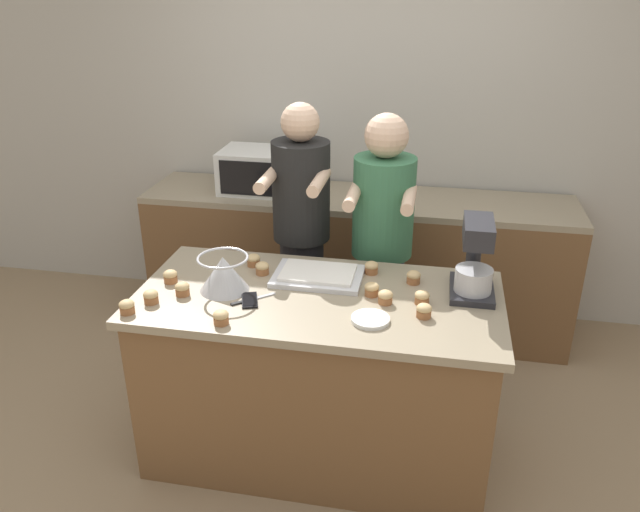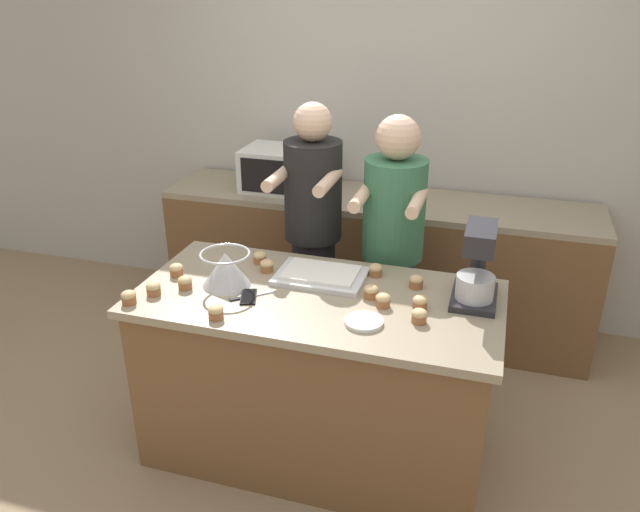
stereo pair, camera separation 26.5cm
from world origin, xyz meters
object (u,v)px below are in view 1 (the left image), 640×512
(cupcake_2, at_px, (253,260))
(cupcake_6, at_px, (170,276))
(cupcake_7, at_px, (151,297))
(baking_tray, at_px, (318,275))
(cupcake_3, at_px, (127,307))
(mixing_bowl, at_px, (224,272))
(cupcake_10, at_px, (422,297))
(cupcake_0, at_px, (385,297))
(cupcake_12, at_px, (221,317))
(microwave_oven, at_px, (263,171))
(cupcake_8, at_px, (182,289))
(knife, at_px, (250,300))
(small_plate, at_px, (370,319))
(cupcake_9, at_px, (262,268))
(cupcake_1, at_px, (414,277))
(cupcake_11, at_px, (372,289))
(person_left, at_px, (302,242))
(cell_phone, at_px, (250,300))
(person_right, at_px, (381,252))
(cupcake_5, at_px, (424,311))
(cupcake_4, at_px, (371,267))
(stand_mixer, at_px, (475,262))

(cupcake_2, relative_size, cupcake_6, 1.00)
(cupcake_2, distance_m, cupcake_7, 0.58)
(baking_tray, relative_size, cupcake_7, 6.37)
(cupcake_3, bearing_deg, cupcake_2, 54.85)
(mixing_bowl, distance_m, cupcake_10, 0.92)
(cupcake_0, xyz_separation_m, cupcake_2, (-0.70, 0.27, 0.00))
(cupcake_12, bearing_deg, microwave_oven, 99.40)
(cupcake_8, bearing_deg, microwave_oven, 90.49)
(cupcake_6, bearing_deg, cupcake_8, -46.47)
(mixing_bowl, height_order, cupcake_7, mixing_bowl)
(baking_tray, bearing_deg, cupcake_10, -17.51)
(knife, bearing_deg, cupcake_7, -166.19)
(cupcake_12, bearing_deg, cupcake_6, 138.39)
(mixing_bowl, height_order, cupcake_0, mixing_bowl)
(baking_tray, height_order, cupcake_12, cupcake_12)
(baking_tray, height_order, cupcake_2, cupcake_2)
(cupcake_12, bearing_deg, cupcake_0, 25.29)
(small_plate, height_order, cupcake_12, cupcake_12)
(cupcake_9, bearing_deg, cupcake_8, -136.56)
(cupcake_1, bearing_deg, cupcake_7, -159.74)
(cupcake_0, height_order, cupcake_3, same)
(cupcake_11, bearing_deg, cupcake_6, -176.94)
(cupcake_9, bearing_deg, person_left, 78.77)
(cell_phone, bearing_deg, cupcake_9, 94.04)
(small_plate, relative_size, cupcake_2, 2.47)
(baking_tray, xyz_separation_m, cupcake_3, (-0.75, -0.49, 0.01))
(person_right, height_order, cupcake_8, person_right)
(mixing_bowl, bearing_deg, cupcake_5, -4.97)
(person_right, height_order, cell_phone, person_right)
(knife, bearing_deg, cell_phone, -98.94)
(mixing_bowl, height_order, knife, mixing_bowl)
(cupcake_0, height_order, cupcake_1, same)
(cupcake_2, xyz_separation_m, cupcake_6, (-0.34, -0.26, 0.00))
(cupcake_4, relative_size, cupcake_8, 1.00)
(microwave_oven, bearing_deg, baking_tray, -62.76)
(person_left, relative_size, cupcake_9, 24.48)
(cupcake_1, distance_m, cupcake_4, 0.22)
(stand_mixer, distance_m, cupcake_3, 1.57)
(mixing_bowl, relative_size, cupcake_7, 3.54)
(stand_mixer, xyz_separation_m, cupcake_3, (-1.48, -0.48, -0.13))
(cell_phone, xyz_separation_m, cupcake_9, (-0.02, 0.29, 0.03))
(person_right, height_order, stand_mixer, person_right)
(cupcake_10, bearing_deg, cupcake_1, 103.76)
(cupcake_3, height_order, cupcake_6, same)
(cupcake_3, height_order, cupcake_8, same)
(mixing_bowl, height_order, cupcake_3, mixing_bowl)
(mixing_bowl, distance_m, cupcake_6, 0.29)
(mixing_bowl, xyz_separation_m, cupcake_10, (0.92, 0.04, -0.06))
(cupcake_11, bearing_deg, cupcake_1, 41.69)
(baking_tray, distance_m, microwave_oven, 1.31)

